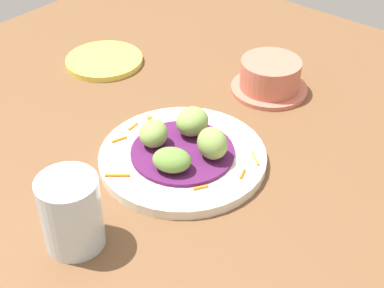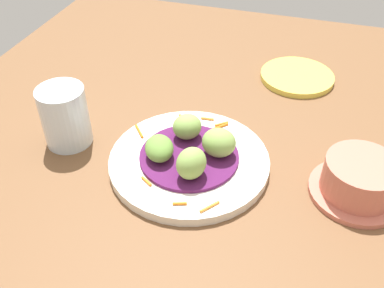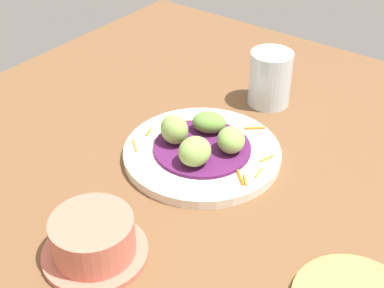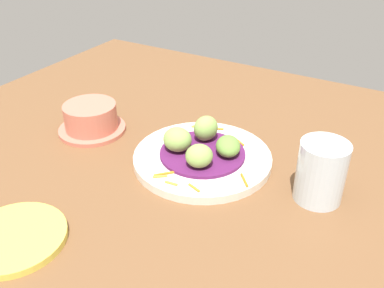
% 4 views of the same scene
% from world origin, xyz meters
% --- Properties ---
extents(table_surface, '(1.10, 1.10, 0.02)m').
position_xyz_m(table_surface, '(0.00, 0.00, 0.01)').
color(table_surface, brown).
rests_on(table_surface, ground).
extents(main_plate, '(0.25, 0.25, 0.02)m').
position_xyz_m(main_plate, '(0.06, -0.05, 0.03)').
color(main_plate, silver).
rests_on(main_plate, table_surface).
extents(cabbage_bed, '(0.15, 0.15, 0.01)m').
position_xyz_m(cabbage_bed, '(0.06, -0.05, 0.04)').
color(cabbage_bed, '#51194C').
rests_on(cabbage_bed, main_plate).
extents(carrot_garnish, '(0.21, 0.18, 0.00)m').
position_xyz_m(carrot_garnish, '(0.04, -0.06, 0.04)').
color(carrot_garnish, orange).
rests_on(carrot_garnish, main_plate).
extents(guac_scoop_left, '(0.07, 0.06, 0.03)m').
position_xyz_m(guac_scoop_left, '(0.08, -0.09, 0.06)').
color(guac_scoop_left, olive).
rests_on(guac_scoop_left, cabbage_bed).
extents(guac_scoop_center, '(0.06, 0.05, 0.05)m').
position_xyz_m(guac_scoop_center, '(0.10, -0.04, 0.06)').
color(guac_scoop_center, '#84A851').
rests_on(guac_scoop_center, cabbage_bed).
extents(guac_scoop_right, '(0.05, 0.05, 0.04)m').
position_xyz_m(guac_scoop_right, '(0.04, -0.01, 0.06)').
color(guac_scoop_right, '#84A851').
rests_on(guac_scoop_right, cabbage_bed).
extents(guac_scoop_back, '(0.06, 0.06, 0.04)m').
position_xyz_m(guac_scoop_back, '(0.02, -0.07, 0.06)').
color(guac_scoop_back, '#84A851').
rests_on(guac_scoop_back, cabbage_bed).
extents(terracotta_bowl, '(0.13, 0.13, 0.06)m').
position_xyz_m(terracotta_bowl, '(0.05, 0.20, 0.05)').
color(terracotta_bowl, '#C66B56').
rests_on(terracotta_bowl, table_surface).
extents(water_glass, '(0.08, 0.08, 0.10)m').
position_xyz_m(water_glass, '(0.06, -0.26, 0.07)').
color(water_glass, silver).
rests_on(water_glass, table_surface).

